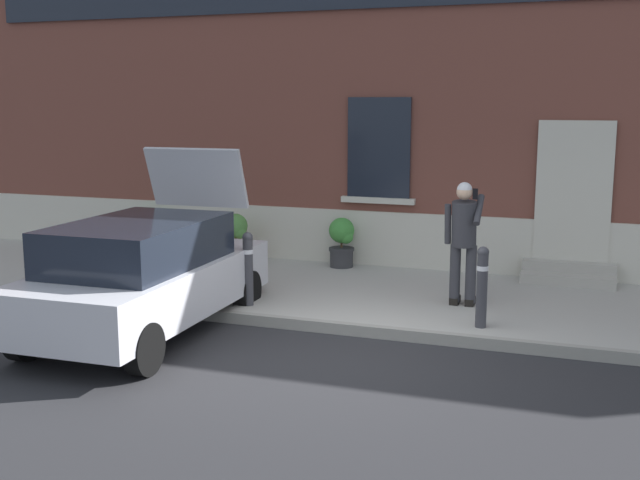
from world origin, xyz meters
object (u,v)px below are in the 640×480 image
Objects in this scene: bollard_far_left at (248,266)px; planter_charcoal at (342,241)px; hatchback_car_silver at (145,274)px; person_on_phone at (464,236)px; bollard_near_person at (482,284)px; planter_terracotta at (236,236)px; planter_olive at (146,229)px.

bollard_far_left is 2.93m from planter_charcoal.
hatchback_car_silver is 2.34× the size of person_on_phone.
bollard_near_person is 1.22× the size of planter_terracotta.
planter_terracotta and planter_charcoal have the same top height.
planter_terracotta is 1.95m from planter_charcoal.
bollard_near_person is 5.47m from planter_terracotta.
planter_terracotta is (-4.34, 1.74, -0.55)m from person_on_phone.
planter_terracotta is (-1.50, 2.73, -0.11)m from bollard_far_left.
planter_charcoal is at bearing 0.56° from planter_olive.
bollard_far_left reaches higher than planter_charcoal.
bollard_near_person reaches higher than planter_charcoal.
bollard_near_person is 1.22× the size of planter_olive.
bollard_far_left is at bearing -173.73° from person_on_phone.
bollard_far_left is 3.03m from person_on_phone.
person_on_phone is (2.83, 0.98, 0.44)m from bollard_far_left.
planter_terracotta is at bearing -175.02° from planter_charcoal.
planter_olive is 1.00× the size of planter_charcoal.
planter_olive and planter_charcoal have the same top height.
planter_charcoal is at bearing 4.98° from planter_terracotta.
hatchback_car_silver is 4.76× the size of planter_charcoal.
bollard_far_left is 4.47m from planter_olive.
person_on_phone is at bearing 112.52° from bollard_near_person.
bollard_far_left reaches higher than planter_terracotta.
bollard_far_left is 1.22× the size of planter_charcoal.
bollard_near_person reaches higher than planter_olive.
planter_olive is (-3.44, 2.86, -0.11)m from bollard_far_left.
person_on_phone is (-0.41, 0.98, 0.44)m from bollard_near_person.
planter_terracotta is (-0.63, 3.98, -0.19)m from hatchback_car_silver.
bollard_near_person is (4.12, 1.25, -0.09)m from hatchback_car_silver.
hatchback_car_silver reaches higher than planter_terracotta.
hatchback_car_silver is at bearing -161.78° from person_on_phone.
hatchback_car_silver is 4.34m from person_on_phone.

